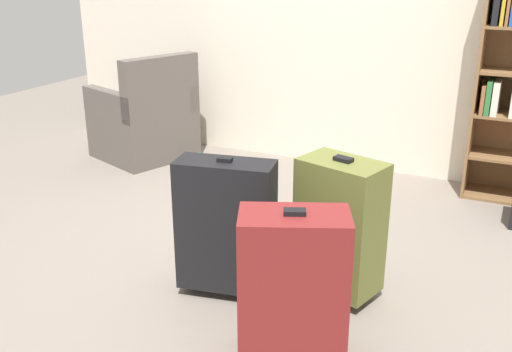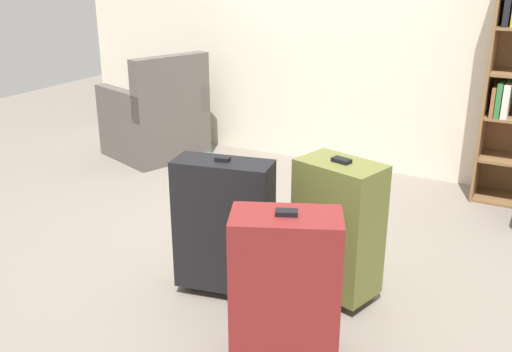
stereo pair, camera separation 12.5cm
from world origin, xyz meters
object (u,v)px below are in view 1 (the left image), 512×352
(mug, at_px, (199,159))
(suitcase_black, at_px, (226,225))
(suitcase_dark_red, at_px, (293,283))
(suitcase_olive, at_px, (340,225))
(armchair, at_px, (146,122))

(mug, height_order, suitcase_black, suitcase_black)
(suitcase_black, height_order, suitcase_dark_red, suitcase_black)
(suitcase_black, distance_m, suitcase_olive, 0.56)
(suitcase_black, relative_size, suitcase_dark_red, 1.07)
(armchair, height_order, suitcase_olive, armchair)
(mug, relative_size, suitcase_black, 0.16)
(armchair, distance_m, mug, 0.58)
(suitcase_olive, bearing_deg, mug, 139.27)
(suitcase_dark_red, distance_m, suitcase_olive, 0.57)
(suitcase_black, bearing_deg, suitcase_olive, 24.97)
(armchair, distance_m, suitcase_black, 2.37)
(suitcase_dark_red, height_order, suitcase_olive, suitcase_olive)
(suitcase_olive, bearing_deg, armchair, 146.76)
(mug, relative_size, suitcase_olive, 0.16)
(mug, distance_m, suitcase_olive, 2.23)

